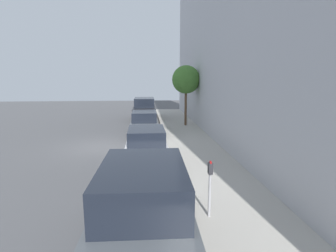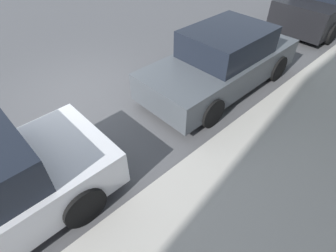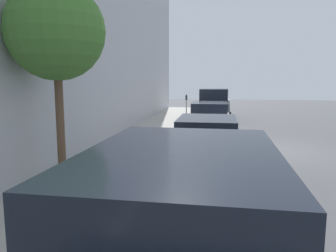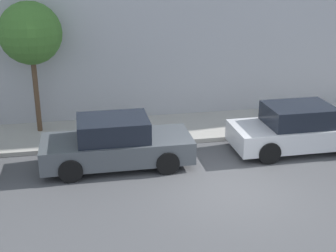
% 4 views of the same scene
% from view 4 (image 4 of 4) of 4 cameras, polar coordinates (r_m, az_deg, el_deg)
% --- Properties ---
extents(ground_plane, '(60.00, 60.00, 0.00)m').
position_cam_4_polar(ground_plane, '(13.04, 7.94, -7.81)').
color(ground_plane, '#515154').
extents(sidewalk, '(2.78, 32.00, 0.15)m').
position_cam_4_polar(sidewalk, '(17.30, 2.84, -0.13)').
color(sidewalk, '#B2ADA3').
rests_on(sidewalk, ground_plane).
extents(parked_sedan_second, '(1.92, 4.51, 1.54)m').
position_cam_4_polar(parked_sedan_second, '(15.84, 15.71, -0.35)').
color(parked_sedan_second, silver).
rests_on(parked_sedan_second, ground_plane).
extents(parked_sedan_third, '(1.92, 4.51, 1.54)m').
position_cam_4_polar(parked_sedan_third, '(14.17, -6.36, -2.14)').
color(parked_sedan_third, '#4C5156').
rests_on(parked_sedan_third, ground_plane).
extents(street_tree, '(2.10, 2.10, 4.52)m').
position_cam_4_polar(street_tree, '(16.50, -16.43, 10.75)').
color(street_tree, brown).
rests_on(street_tree, sidewalk).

